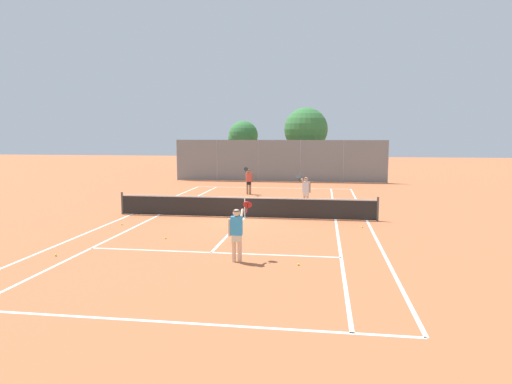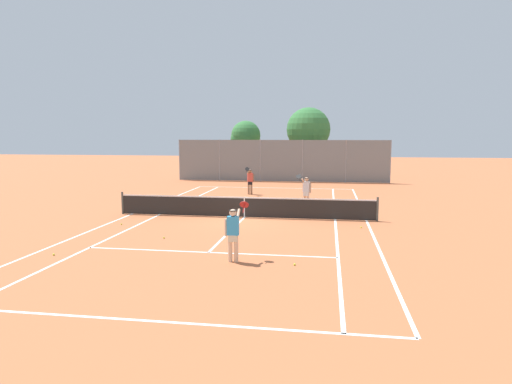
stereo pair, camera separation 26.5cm
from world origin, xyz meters
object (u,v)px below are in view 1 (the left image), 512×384
object	(u,v)px
loose_tennis_ball_0	(56,255)
loose_tennis_ball_3	(166,238)
tree_behind_left	(242,137)
tree_behind_right	(307,131)
tennis_net	(245,206)
loose_tennis_ball_2	(362,227)
loose_tennis_ball_1	(298,264)
player_far_right	(306,190)
loose_tennis_ball_4	(122,224)
player_far_left	(249,180)
player_near_side	(237,231)

from	to	relation	value
loose_tennis_ball_0	loose_tennis_ball_3	world-z (taller)	same
tree_behind_left	tree_behind_right	xyz separation A→B (m)	(5.81, -0.64, 0.51)
tennis_net	tree_behind_right	bearing A→B (deg)	83.84
loose_tennis_ball_2	loose_tennis_ball_1	bearing A→B (deg)	-111.50
player_far_right	tree_behind_left	world-z (taller)	tree_behind_left
loose_tennis_ball_4	tree_behind_left	world-z (taller)	tree_behind_left
player_far_right	tree_behind_left	bearing A→B (deg)	110.68
tennis_net	loose_tennis_ball_0	size ratio (longest dim) A/B	181.82
player_far_left	tree_behind_right	xyz separation A→B (m)	(3.24, 11.41, 3.21)
player_far_left	loose_tennis_ball_3	xyz separation A→B (m)	(-1.00, -12.84, -0.89)
player_far_left	tennis_net	bearing A→B (deg)	-82.07
tree_behind_right	player_near_side	bearing A→B (deg)	-92.33
tennis_net	loose_tennis_ball_0	xyz separation A→B (m)	(-4.72, -7.53, -0.48)
tennis_net	loose_tennis_ball_3	xyz separation A→B (m)	(-2.13, -4.72, -0.48)
loose_tennis_ball_1	loose_tennis_ball_2	world-z (taller)	same
loose_tennis_ball_1	tree_behind_right	bearing A→B (deg)	91.60
player_near_side	player_far_right	distance (m)	10.77
tennis_net	loose_tennis_ball_3	distance (m)	5.20
loose_tennis_ball_0	loose_tennis_ball_3	xyz separation A→B (m)	(2.59, 2.81, 0.00)
loose_tennis_ball_2	tree_behind_left	world-z (taller)	tree_behind_left
player_far_left	tree_behind_left	world-z (taller)	tree_behind_left
player_far_left	loose_tennis_ball_3	world-z (taller)	player_far_left
loose_tennis_ball_4	player_near_side	bearing A→B (deg)	-39.30
loose_tennis_ball_3	tree_behind_left	distance (m)	25.20
player_far_left	player_far_right	distance (m)	6.12
tennis_net	player_far_right	xyz separation A→B (m)	(2.67, 3.32, 0.42)
player_near_side	player_far_right	size ratio (longest dim) A/B	1.00
loose_tennis_ball_0	player_far_right	bearing A→B (deg)	55.76
player_near_side	loose_tennis_ball_4	world-z (taller)	player_near_side
player_near_side	player_far_left	size ratio (longest dim) A/B	1.00
loose_tennis_ball_1	loose_tennis_ball_4	size ratio (longest dim) A/B	1.00
tennis_net	tree_behind_left	xyz separation A→B (m)	(-3.70, 20.18, 3.12)
player_far_left	loose_tennis_ball_3	distance (m)	12.91
loose_tennis_ball_2	tennis_net	bearing A→B (deg)	162.34
tree_behind_left	player_near_side	bearing A→B (deg)	-80.27
loose_tennis_ball_3	loose_tennis_ball_0	bearing A→B (deg)	-132.62
player_near_side	loose_tennis_ball_0	size ratio (longest dim) A/B	26.88
loose_tennis_ball_1	player_far_left	bearing A→B (deg)	104.38
player_far_right	tree_behind_left	size ratio (longest dim) A/B	0.35
player_near_side	loose_tennis_ball_3	xyz separation A→B (m)	(-3.15, 2.60, -0.89)
tennis_net	loose_tennis_ball_3	world-z (taller)	tennis_net
player_far_left	tree_behind_right	size ratio (longest dim) A/B	0.29
player_far_left	loose_tennis_ball_0	xyz separation A→B (m)	(-3.59, -15.66, -0.89)
tree_behind_right	tennis_net	bearing A→B (deg)	-96.16
loose_tennis_ball_2	loose_tennis_ball_3	world-z (taller)	same
player_far_right	tree_behind_left	xyz separation A→B (m)	(-6.36, 16.85, 2.70)
tennis_net	loose_tennis_ball_0	world-z (taller)	tennis_net
loose_tennis_ball_3	loose_tennis_ball_4	bearing A→B (deg)	141.00
loose_tennis_ball_2	loose_tennis_ball_3	distance (m)	7.91
loose_tennis_ball_2	tree_behind_left	xyz separation A→B (m)	(-8.85, 21.82, 3.59)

